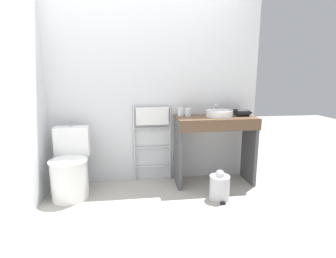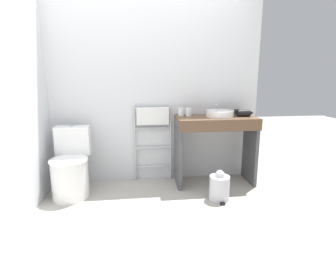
% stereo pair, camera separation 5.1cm
% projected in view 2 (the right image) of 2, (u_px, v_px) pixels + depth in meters
% --- Properties ---
extents(ground_plane, '(12.00, 12.00, 0.00)m').
position_uv_depth(ground_plane, '(163.00, 235.00, 2.24)').
color(ground_plane, '#A8A399').
extents(wall_back, '(2.73, 0.12, 2.55)m').
position_uv_depth(wall_back, '(152.00, 81.00, 3.27)').
color(wall_back, silver).
rests_on(wall_back, ground_plane).
extents(wall_side, '(0.12, 1.90, 2.55)m').
position_uv_depth(wall_side, '(17.00, 83.00, 2.44)').
color(wall_side, silver).
rests_on(wall_side, ground_plane).
extents(toilet, '(0.41, 0.53, 0.77)m').
position_uv_depth(toilet, '(71.00, 169.00, 2.93)').
color(toilet, white).
rests_on(toilet, ground_plane).
extents(towel_radiator, '(0.48, 0.06, 0.98)m').
position_uv_depth(towel_radiator, '(153.00, 126.00, 3.28)').
color(towel_radiator, silver).
rests_on(towel_radiator, ground_plane).
extents(vanity_counter, '(0.96, 0.46, 0.85)m').
position_uv_depth(vanity_counter, '(216.00, 139.00, 3.20)').
color(vanity_counter, brown).
rests_on(vanity_counter, ground_plane).
extents(sink_basin, '(0.33, 0.33, 0.08)m').
position_uv_depth(sink_basin, '(220.00, 113.00, 3.15)').
color(sink_basin, white).
rests_on(sink_basin, vanity_counter).
extents(faucet, '(0.02, 0.10, 0.14)m').
position_uv_depth(faucet, '(216.00, 108.00, 3.32)').
color(faucet, silver).
rests_on(faucet, vanity_counter).
extents(cup_near_wall, '(0.08, 0.08, 0.10)m').
position_uv_depth(cup_near_wall, '(181.00, 112.00, 3.22)').
color(cup_near_wall, white).
rests_on(cup_near_wall, vanity_counter).
extents(cup_near_edge, '(0.07, 0.07, 0.10)m').
position_uv_depth(cup_near_edge, '(189.00, 112.00, 3.20)').
color(cup_near_edge, white).
rests_on(cup_near_edge, vanity_counter).
extents(hair_dryer, '(0.20, 0.19, 0.08)m').
position_uv_depth(hair_dryer, '(244.00, 113.00, 3.19)').
color(hair_dryer, black).
rests_on(hair_dryer, vanity_counter).
extents(trash_bin, '(0.22, 0.25, 0.34)m').
position_uv_depth(trash_bin, '(219.00, 187.00, 2.85)').
color(trash_bin, silver).
rests_on(trash_bin, ground_plane).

